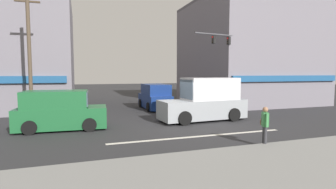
# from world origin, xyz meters

# --- Properties ---
(ground_plane) EXTENTS (120.00, 120.00, 0.00)m
(ground_plane) POSITION_xyz_m (0.00, 0.00, 0.00)
(ground_plane) COLOR #2B2B2D
(lane_marking_stripe) EXTENTS (9.00, 0.24, 0.01)m
(lane_marking_stripe) POSITION_xyz_m (0.00, -3.50, 0.00)
(lane_marking_stripe) COLOR silver
(lane_marking_stripe) RESTS_ON ground
(sidewalk_curb) EXTENTS (40.00, 5.00, 0.16)m
(sidewalk_curb) POSITION_xyz_m (0.00, -8.50, 0.08)
(sidewalk_curb) COLOR gray
(sidewalk_curb) RESTS_ON ground
(building_right_corner) EXTENTS (11.31, 11.65, 10.35)m
(building_right_corner) POSITION_xyz_m (11.23, 8.82, 5.17)
(building_right_corner) COLOR slate
(building_right_corner) RESTS_ON ground
(street_tree) EXTENTS (3.86, 3.86, 5.83)m
(street_tree) POSITION_xyz_m (7.99, 7.01, 3.89)
(street_tree) COLOR #4C3823
(street_tree) RESTS_ON ground
(utility_pole_near_left) EXTENTS (1.40, 0.22, 7.72)m
(utility_pole_near_left) POSITION_xyz_m (-8.31, 3.06, 4.01)
(utility_pole_near_left) COLOR brown
(utility_pole_near_left) RESTS_ON ground
(utility_pole_far_right) EXTENTS (1.40, 0.22, 7.85)m
(utility_pole_far_right) POSITION_xyz_m (7.72, 9.60, 4.07)
(utility_pole_far_right) COLOR brown
(utility_pole_far_right) RESTS_ON ground
(traffic_light_mast) EXTENTS (4.85, 0.85, 6.20)m
(traffic_light_mast) POSITION_xyz_m (6.25, 3.22, 4.18)
(traffic_light_mast) COLOR #47474C
(traffic_light_mast) RESTS_ON ground
(van_parked_curbside) EXTENTS (4.71, 2.27, 2.11)m
(van_parked_curbside) POSITION_xyz_m (-6.50, 0.30, 1.01)
(van_parked_curbside) COLOR #1E6033
(van_parked_curbside) RESTS_ON ground
(van_crossing_leftbound) EXTENTS (2.05, 4.60, 2.11)m
(van_crossing_leftbound) POSITION_xyz_m (0.59, 6.61, 1.01)
(van_crossing_leftbound) COLOR navy
(van_crossing_leftbound) RESTS_ON ground
(box_truck_crossing_rightbound) EXTENTS (5.71, 2.50, 2.75)m
(box_truck_crossing_rightbound) POSITION_xyz_m (2.18, 0.34, 1.25)
(box_truck_crossing_rightbound) COLOR #999EA3
(box_truck_crossing_rightbound) RESTS_ON ground
(pedestrian_foreground_with_bag) EXTENTS (0.50, 0.65, 1.67)m
(pedestrian_foreground_with_bag) POSITION_xyz_m (1.73, -5.96, 0.95)
(pedestrian_foreground_with_bag) COLOR #333338
(pedestrian_foreground_with_bag) RESTS_ON ground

